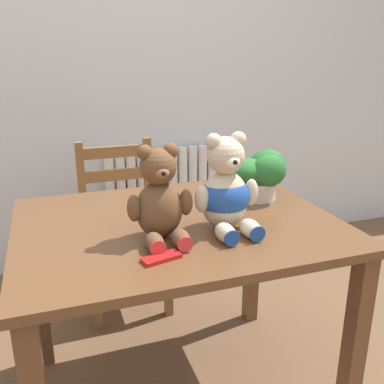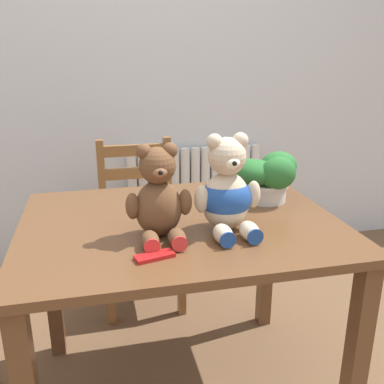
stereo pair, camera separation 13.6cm
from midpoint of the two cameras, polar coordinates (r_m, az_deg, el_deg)
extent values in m
cube|color=silver|center=(2.68, -12.37, 17.47)|extent=(8.00, 0.04, 2.60)
cylinder|color=white|center=(2.77, -12.08, -2.27)|extent=(0.06, 0.06, 0.73)
cylinder|color=white|center=(2.78, -10.68, -2.11)|extent=(0.06, 0.06, 0.73)
cylinder|color=white|center=(2.79, -9.30, -1.96)|extent=(0.06, 0.06, 0.73)
cylinder|color=white|center=(2.80, -7.92, -1.81)|extent=(0.06, 0.06, 0.73)
cylinder|color=white|center=(2.81, -6.55, -1.66)|extent=(0.06, 0.06, 0.73)
cylinder|color=white|center=(2.83, -5.20, -1.51)|extent=(0.06, 0.06, 0.73)
cylinder|color=white|center=(2.84, -3.87, -1.36)|extent=(0.06, 0.06, 0.73)
cylinder|color=white|center=(2.86, -2.54, -1.21)|extent=(0.06, 0.06, 0.73)
cylinder|color=white|center=(2.88, -1.24, -1.06)|extent=(0.06, 0.06, 0.73)
cylinder|color=white|center=(2.90, 0.05, -0.91)|extent=(0.06, 0.06, 0.73)
cylinder|color=white|center=(2.92, 1.31, -0.77)|extent=(0.06, 0.06, 0.73)
cylinder|color=white|center=(2.94, 2.56, -0.63)|extent=(0.06, 0.06, 0.73)
cylinder|color=white|center=(2.97, 3.79, -0.48)|extent=(0.06, 0.06, 0.73)
cube|color=white|center=(2.98, -3.72, -7.64)|extent=(0.89, 0.10, 0.04)
cube|color=brown|center=(1.51, -4.55, -4.42)|extent=(1.10, 0.85, 0.03)
cube|color=brown|center=(1.60, 18.39, -19.49)|extent=(0.06, 0.06, 0.73)
cube|color=brown|center=(1.98, -21.68, -12.08)|extent=(0.06, 0.06, 0.73)
cube|color=brown|center=(2.14, 6.23, -8.34)|extent=(0.06, 0.06, 0.73)
cube|color=brown|center=(2.28, -10.75, -5.08)|extent=(0.40, 0.42, 0.03)
cube|color=brown|center=(2.24, -4.97, -11.55)|extent=(0.04, 0.04, 0.41)
cube|color=brown|center=(2.20, -14.42, -12.79)|extent=(0.04, 0.04, 0.41)
cube|color=brown|center=(2.48, -7.30, -2.73)|extent=(0.04, 0.04, 0.87)
cube|color=brown|center=(2.44, -15.68, -3.66)|extent=(0.04, 0.04, 0.87)
cube|color=brown|center=(2.35, -12.02, 5.25)|extent=(0.32, 0.03, 0.06)
cube|color=brown|center=(2.38, -11.82, 2.23)|extent=(0.32, 0.03, 0.06)
ellipsoid|color=brown|center=(1.35, -7.27, -2.39)|extent=(0.15, 0.13, 0.18)
sphere|color=brown|center=(1.31, -7.51, 3.37)|extent=(0.11, 0.11, 0.11)
sphere|color=brown|center=(1.31, -5.86, 5.47)|extent=(0.05, 0.05, 0.05)
sphere|color=brown|center=(1.29, -9.35, 5.17)|extent=(0.05, 0.05, 0.05)
ellipsoid|color=#8C5F3F|center=(1.27, -7.11, 2.52)|extent=(0.05, 0.04, 0.04)
sphere|color=black|center=(1.25, -6.92, 2.41)|extent=(0.01, 0.01, 0.01)
ellipsoid|color=brown|center=(1.35, -3.71, -1.44)|extent=(0.04, 0.04, 0.09)
ellipsoid|color=brown|center=(1.32, -10.70, -2.20)|extent=(0.04, 0.04, 0.09)
ellipsoid|color=brown|center=(1.30, -4.51, -6.27)|extent=(0.06, 0.09, 0.05)
cylinder|color=red|center=(1.26, -4.01, -7.06)|extent=(0.05, 0.01, 0.05)
ellipsoid|color=brown|center=(1.28, -8.08, -6.71)|extent=(0.06, 0.09, 0.05)
cylinder|color=red|center=(1.24, -7.69, -7.53)|extent=(0.05, 0.01, 0.05)
ellipsoid|color=beige|center=(1.41, 1.63, -1.11)|extent=(0.16, 0.14, 0.20)
sphere|color=beige|center=(1.36, 1.68, 4.85)|extent=(0.12, 0.12, 0.12)
sphere|color=beige|center=(1.37, 3.37, 6.99)|extent=(0.05, 0.05, 0.05)
sphere|color=beige|center=(1.34, 0.00, 6.74)|extent=(0.05, 0.05, 0.05)
ellipsoid|color=white|center=(1.33, 2.45, 4.03)|extent=(0.05, 0.05, 0.04)
sphere|color=black|center=(1.31, 2.84, 3.94)|extent=(0.02, 0.02, 0.02)
ellipsoid|color=beige|center=(1.42, 5.21, -0.08)|extent=(0.05, 0.05, 0.09)
ellipsoid|color=beige|center=(1.35, -1.56, -0.94)|extent=(0.05, 0.05, 0.09)
ellipsoid|color=beige|center=(1.36, 4.97, -4.95)|extent=(0.06, 0.10, 0.06)
cylinder|color=#1E4793|center=(1.32, 5.86, -5.69)|extent=(0.05, 0.01, 0.05)
ellipsoid|color=beige|center=(1.33, 1.55, -5.51)|extent=(0.06, 0.10, 0.06)
cylinder|color=#1E4793|center=(1.29, 2.36, -6.29)|extent=(0.05, 0.01, 0.05)
ellipsoid|color=#1E4793|center=(1.40, 1.63, -0.73)|extent=(0.18, 0.15, 0.14)
cylinder|color=beige|center=(1.73, 6.20, 0.40)|extent=(0.16, 0.16, 0.08)
cylinder|color=beige|center=(1.72, 6.23, 1.35)|extent=(0.18, 0.18, 0.02)
ellipsoid|color=#286B2D|center=(1.74, 7.84, 3.73)|extent=(0.15, 0.13, 0.11)
ellipsoid|color=#286B2D|center=(1.74, 6.04, 3.38)|extent=(0.09, 0.09, 0.07)
ellipsoid|color=#286B2D|center=(1.70, 4.07, 2.73)|extent=(0.14, 0.10, 0.11)
ellipsoid|color=#286B2D|center=(1.67, 5.07, 2.78)|extent=(0.15, 0.14, 0.10)
ellipsoid|color=#286B2D|center=(1.65, 7.91, 2.76)|extent=(0.14, 0.10, 0.13)
cube|color=red|center=(1.24, -7.30, -8.78)|extent=(0.12, 0.07, 0.01)
camera|label=1|loc=(0.07, -92.86, -0.95)|focal=40.00mm
camera|label=2|loc=(0.07, 87.14, 0.95)|focal=40.00mm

